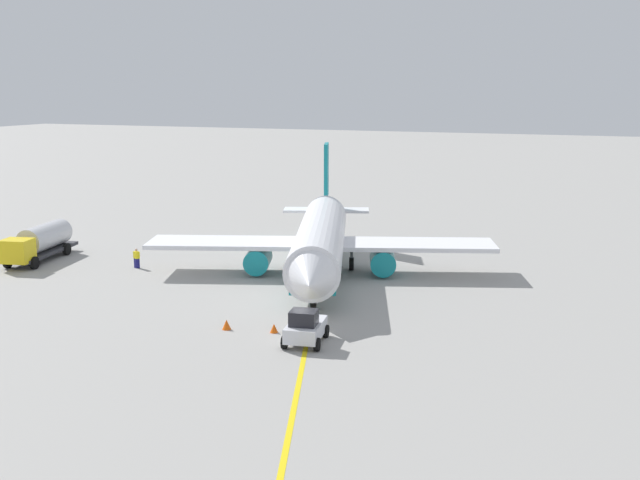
{
  "coord_description": "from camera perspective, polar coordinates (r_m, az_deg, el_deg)",
  "views": [
    {
      "loc": [
        58.19,
        22.76,
        15.53
      ],
      "look_at": [
        0.0,
        0.0,
        3.0
      ],
      "focal_mm": 43.4,
      "sensor_mm": 36.0,
      "label": 1
    }
  ],
  "objects": [
    {
      "name": "pushback_tug",
      "position": [
        47.48,
        -1.1,
        -6.47
      ],
      "size": [
        3.87,
        2.81,
        2.2
      ],
      "color": "silver",
      "rests_on": "ground"
    },
    {
      "name": "safety_cone_wingtip",
      "position": [
        49.79,
        -3.41,
        -6.5
      ],
      "size": [
        0.52,
        0.52,
        0.58
      ],
      "primitive_type": "cone",
      "color": "#F2590F",
      "rests_on": "ground"
    },
    {
      "name": "airplane",
      "position": [
        64.21,
        0.02,
        -0.1
      ],
      "size": [
        30.58,
        28.99,
        9.96
      ],
      "color": "white",
      "rests_on": "ground"
    },
    {
      "name": "refueling_worker",
      "position": [
        68.65,
        -13.37,
        -1.34
      ],
      "size": [
        0.55,
        0.63,
        1.71
      ],
      "color": "navy",
      "rests_on": "ground"
    },
    {
      "name": "ground_plane",
      "position": [
        64.38,
        0.0,
        -2.62
      ],
      "size": [
        400.0,
        400.0,
        0.0
      ],
      "primitive_type": "plane",
      "color": "#9E9B96"
    },
    {
      "name": "taxi_line_marking",
      "position": [
        64.38,
        0.0,
        -2.61
      ],
      "size": [
        82.08,
        27.95,
        0.01
      ],
      "primitive_type": "cube",
      "rotation": [
        0.0,
        0.0,
        0.33
      ],
      "color": "yellow",
      "rests_on": "ground"
    },
    {
      "name": "safety_cone_nose",
      "position": [
        50.67,
        -6.9,
        -6.21
      ],
      "size": [
        0.59,
        0.59,
        0.65
      ],
      "primitive_type": "cone",
      "color": "#F2590F",
      "rests_on": "ground"
    },
    {
      "name": "fuel_tanker",
      "position": [
        73.89,
        -20.0,
        -0.13
      ],
      "size": [
        9.74,
        4.35,
        3.15
      ],
      "color": "#2D2D33",
      "rests_on": "ground"
    }
  ]
}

